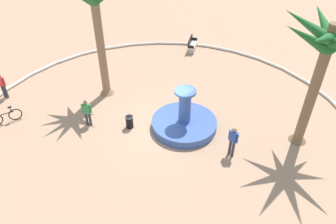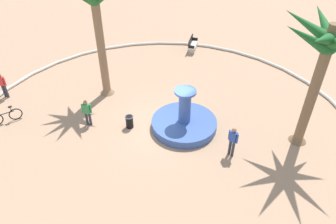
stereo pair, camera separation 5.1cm
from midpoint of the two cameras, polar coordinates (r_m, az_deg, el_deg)
ground_plane at (r=17.23m, az=-1.16°, el=-2.62°), size 80.00×80.00×0.00m
plaza_curb at (r=17.16m, az=-1.16°, el=-2.36°), size 21.25×21.25×0.20m
fountain at (r=16.99m, az=3.03°, el=-1.90°), size 3.52×3.52×2.38m
palm_tree_near_fountain at (r=15.07m, az=26.91°, el=9.70°), size 4.58×4.63×6.53m
palm_tree_by_curb at (r=17.98m, az=-12.89°, el=17.59°), size 3.48×3.64×6.91m
bench_west at (r=25.12m, az=4.55°, el=11.84°), size 1.64×1.21×1.00m
trash_bin at (r=17.07m, az=-6.91°, el=-1.70°), size 0.46×0.46×0.73m
bicycle_red_frame at (r=19.43m, az=-27.21°, el=-0.74°), size 1.67×0.61×0.94m
person_cyclist_helmet at (r=21.44m, az=-27.71°, el=4.48°), size 0.33×0.48×1.66m
person_cyclist_photo at (r=15.26m, az=11.73°, el=-5.05°), size 0.22×0.53×1.70m
person_pedestrian_stroll at (r=17.35m, az=-14.37°, el=0.09°), size 0.37×0.43×1.59m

